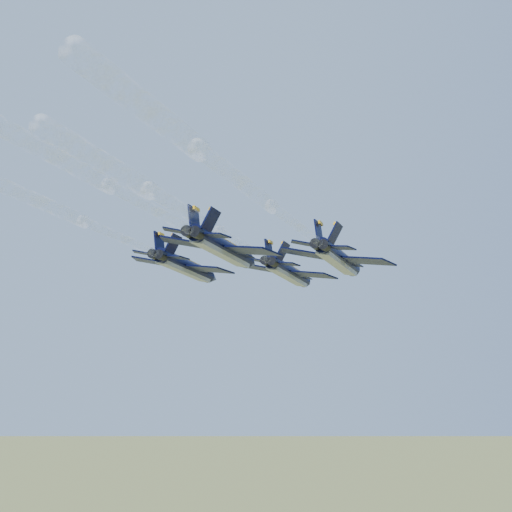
{
  "coord_description": "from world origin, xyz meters",
  "views": [
    {
      "loc": [
        -4.62,
        -101.58,
        82.34
      ],
      "look_at": [
        -0.59,
        0.75,
        97.39
      ],
      "focal_mm": 55.0,
      "sensor_mm": 36.0,
      "label": 1
    }
  ],
  "objects_px": {
    "jet_lead": "(289,272)",
    "jet_right": "(339,259)",
    "jet_slot": "(224,248)",
    "jet_left": "(187,267)"
  },
  "relations": [
    {
      "from": "jet_lead",
      "to": "jet_right",
      "type": "xyz_separation_m",
      "value": [
        5.15,
        -14.12,
        0.0
      ]
    },
    {
      "from": "jet_left",
      "to": "jet_right",
      "type": "xyz_separation_m",
      "value": [
        19.61,
        -8.63,
        0.0
      ]
    },
    {
      "from": "jet_left",
      "to": "jet_right",
      "type": "relative_size",
      "value": 1.0
    },
    {
      "from": "jet_left",
      "to": "jet_slot",
      "type": "relative_size",
      "value": 1.0
    },
    {
      "from": "jet_lead",
      "to": "jet_slot",
      "type": "xyz_separation_m",
      "value": [
        -9.36,
        -21.87,
        0.0
      ]
    },
    {
      "from": "jet_right",
      "to": "jet_left",
      "type": "bearing_deg",
      "value": 179.84
    },
    {
      "from": "jet_right",
      "to": "jet_slot",
      "type": "relative_size",
      "value": 1.0
    },
    {
      "from": "jet_right",
      "to": "jet_slot",
      "type": "height_order",
      "value": "same"
    },
    {
      "from": "jet_lead",
      "to": "jet_left",
      "type": "xyz_separation_m",
      "value": [
        -14.46,
        -5.48,
        0.0
      ]
    },
    {
      "from": "jet_slot",
      "to": "jet_right",
      "type": "bearing_deg",
      "value": 51.73
    }
  ]
}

